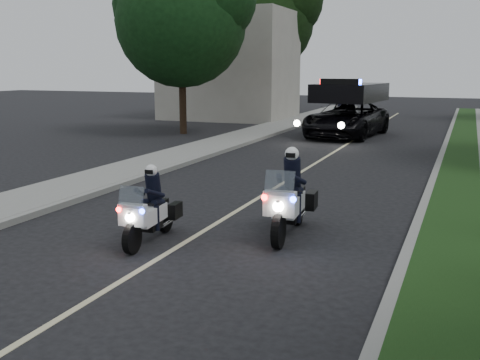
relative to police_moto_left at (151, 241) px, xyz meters
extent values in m
plane|color=black|center=(0.66, -0.30, 0.00)|extent=(120.00, 120.00, 0.00)
cube|color=gray|center=(4.76, 9.70, 0.07)|extent=(0.20, 60.00, 0.15)
cube|color=#193814|center=(5.46, 9.70, 0.08)|extent=(1.20, 60.00, 0.16)
cube|color=gray|center=(-3.44, 9.70, 0.07)|extent=(0.20, 60.00, 0.15)
cube|color=gray|center=(-4.54, 9.70, 0.08)|extent=(2.00, 60.00, 0.16)
cube|color=#A8A396|center=(-9.34, 25.70, 3.50)|extent=(8.00, 6.00, 7.00)
cube|color=#BFB78C|center=(0.66, 9.70, 0.00)|extent=(0.12, 50.00, 0.01)
imported|color=black|center=(0.02, 18.58, 0.00)|extent=(3.58, 6.56, 3.05)
imported|color=black|center=(-1.67, 25.01, 0.00)|extent=(0.69, 1.92, 1.00)
imported|color=black|center=(-1.67, 25.01, 0.00)|extent=(0.70, 0.49, 1.87)
camera|label=1|loc=(5.59, -9.07, 3.33)|focal=41.92mm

